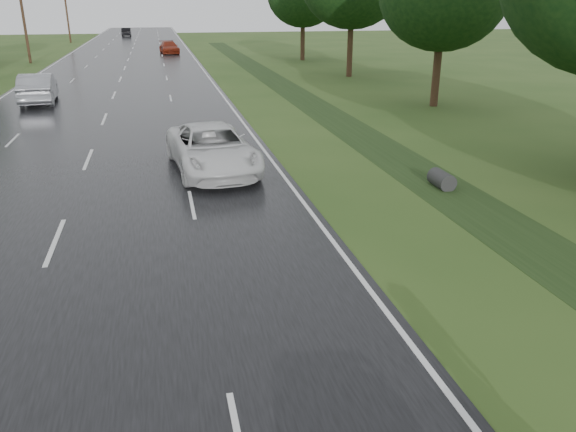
% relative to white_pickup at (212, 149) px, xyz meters
% --- Properties ---
extents(road, '(14.00, 180.00, 0.04)m').
position_rel_white_pickup_xyz_m(road, '(-4.47, 31.57, -0.81)').
color(road, black).
rests_on(road, ground).
extents(edge_stripe_east, '(0.12, 180.00, 0.01)m').
position_rel_white_pickup_xyz_m(edge_stripe_east, '(2.28, 31.57, -0.78)').
color(edge_stripe_east, silver).
rests_on(edge_stripe_east, road).
extents(edge_stripe_west, '(0.12, 180.00, 0.01)m').
position_rel_white_pickup_xyz_m(edge_stripe_west, '(-11.22, 31.57, -0.78)').
color(edge_stripe_west, silver).
rests_on(edge_stripe_west, road).
extents(center_line, '(0.12, 180.00, 0.01)m').
position_rel_white_pickup_xyz_m(center_line, '(-4.47, 31.57, -0.78)').
color(center_line, silver).
rests_on(center_line, road).
extents(drainage_ditch, '(2.20, 120.00, 0.56)m').
position_rel_white_pickup_xyz_m(drainage_ditch, '(7.03, 5.28, -0.79)').
color(drainage_ditch, black).
rests_on(drainage_ditch, ground).
extents(utility_pole_far, '(1.60, 0.26, 10.00)m').
position_rel_white_pickup_xyz_m(utility_pole_far, '(-13.67, 41.57, 4.37)').
color(utility_pole_far, '#3E2A19').
rests_on(utility_pole_far, ground).
extents(utility_pole_distant, '(1.60, 0.26, 10.00)m').
position_rel_white_pickup_xyz_m(utility_pole_distant, '(-13.67, 71.57, 4.37)').
color(utility_pole_distant, '#3E2A19').
rests_on(utility_pole_distant, ground).
extents(white_pickup, '(3.17, 5.89, 1.57)m').
position_rel_white_pickup_xyz_m(white_pickup, '(0.00, 0.00, 0.00)').
color(white_pickup, silver).
rests_on(white_pickup, road).
extents(silver_sedan, '(2.22, 5.33, 1.71)m').
position_rel_white_pickup_xyz_m(silver_sedan, '(-8.53, 16.46, 0.07)').
color(silver_sedan, gray).
rests_on(silver_sedan, road).
extents(far_car_red, '(2.38, 4.83, 1.35)m').
position_rel_white_pickup_xyz_m(far_car_red, '(-0.09, 49.11, -0.11)').
color(far_car_red, maroon).
rests_on(far_car_red, road).
extents(far_car_dark, '(1.50, 4.27, 1.41)m').
position_rel_white_pickup_xyz_m(far_car_dark, '(-6.27, 85.56, -0.08)').
color(far_car_dark, black).
rests_on(far_car_dark, road).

